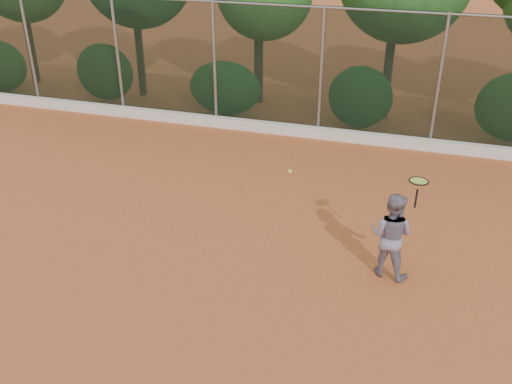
# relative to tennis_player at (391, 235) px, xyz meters

# --- Properties ---
(ground) EXTENTS (80.00, 80.00, 0.00)m
(ground) POSITION_rel_tennis_player_xyz_m (-2.43, -0.97, -0.80)
(ground) COLOR #B05629
(ground) RESTS_ON ground
(concrete_curb) EXTENTS (24.00, 0.20, 0.30)m
(concrete_curb) POSITION_rel_tennis_player_xyz_m (-2.43, 5.85, -0.65)
(concrete_curb) COLOR silver
(concrete_curb) RESTS_ON ground
(tennis_player) EXTENTS (0.90, 0.77, 1.60)m
(tennis_player) POSITION_rel_tennis_player_xyz_m (0.00, 0.00, 0.00)
(tennis_player) COLOR gray
(tennis_player) RESTS_ON ground
(chainlink_fence) EXTENTS (24.09, 0.09, 3.50)m
(chainlink_fence) POSITION_rel_tennis_player_xyz_m (-2.43, 6.03, 1.06)
(chainlink_fence) COLOR black
(chainlink_fence) RESTS_ON ground
(tennis_racket) EXTENTS (0.43, 0.43, 0.53)m
(tennis_racket) POSITION_rel_tennis_player_xyz_m (0.32, -0.05, 1.07)
(tennis_racket) COLOR black
(tennis_racket) RESTS_ON ground
(tennis_ball_in_flight) EXTENTS (0.07, 0.07, 0.07)m
(tennis_ball_in_flight) POSITION_rel_tennis_player_xyz_m (-1.91, 0.42, 0.76)
(tennis_ball_in_flight) COLOR yellow
(tennis_ball_in_flight) RESTS_ON ground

